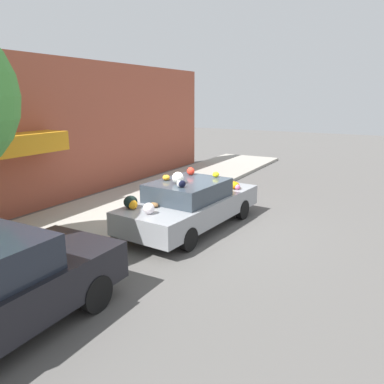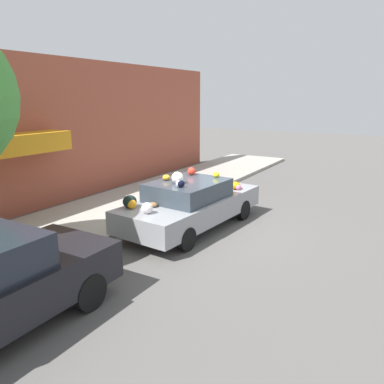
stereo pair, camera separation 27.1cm
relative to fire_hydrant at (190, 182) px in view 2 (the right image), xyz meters
name	(u,v)px [view 2 (the right image)]	position (x,y,z in m)	size (l,w,h in m)	color
ground_plane	(189,226)	(-2.87, -1.70, -0.48)	(60.00, 60.00, 0.00)	#565451
sidewalk_curb	(114,209)	(-2.87, 1.00, -0.41)	(24.00, 3.20, 0.13)	#9E998E
building_facade	(56,132)	(-3.01, 3.21, 1.85)	(18.00, 1.20, 4.68)	#9E4C38
fire_hydrant	(190,182)	(0.00, 0.00, 0.00)	(0.20, 0.20, 0.70)	red
art_car	(191,203)	(-2.92, -1.80, 0.21)	(4.60, 2.11, 1.60)	gray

